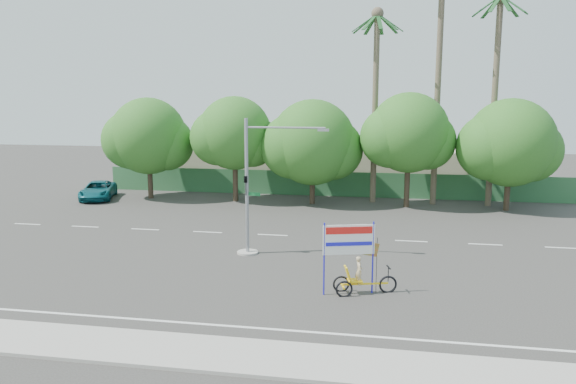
# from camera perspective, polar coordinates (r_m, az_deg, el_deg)

# --- Properties ---
(ground) EXTENTS (120.00, 120.00, 0.00)m
(ground) POSITION_cam_1_polar(r_m,az_deg,el_deg) (25.24, -0.80, -9.00)
(ground) COLOR #33302D
(ground) RESTS_ON ground
(sidewalk_near) EXTENTS (50.00, 2.40, 0.12)m
(sidewalk_near) POSITION_cam_1_polar(r_m,az_deg,el_deg) (18.46, -5.40, -16.22)
(sidewalk_near) COLOR gray
(sidewalk_near) RESTS_ON ground
(fence) EXTENTS (38.00, 0.08, 2.00)m
(fence) POSITION_cam_1_polar(r_m,az_deg,el_deg) (45.74, 4.31, 0.83)
(fence) COLOR #336B3D
(fence) RESTS_ON ground
(building_left) EXTENTS (12.00, 8.00, 4.00)m
(building_left) POSITION_cam_1_polar(r_m,az_deg,el_deg) (51.91, -6.22, 2.99)
(building_left) COLOR beige
(building_left) RESTS_ON ground
(building_right) EXTENTS (14.00, 8.00, 3.60)m
(building_right) POSITION_cam_1_polar(r_m,az_deg,el_deg) (49.98, 14.02, 2.26)
(building_right) COLOR beige
(building_right) RESTS_ON ground
(tree_far_left) EXTENTS (7.14, 6.00, 7.96)m
(tree_far_left) POSITION_cam_1_polar(r_m,az_deg,el_deg) (45.56, -14.05, 5.30)
(tree_far_left) COLOR #473828
(tree_far_left) RESTS_ON ground
(tree_left) EXTENTS (6.66, 5.60, 8.07)m
(tree_left) POSITION_cam_1_polar(r_m,az_deg,el_deg) (43.15, -5.50, 5.70)
(tree_left) COLOR #473828
(tree_left) RESTS_ON ground
(tree_center) EXTENTS (7.62, 6.40, 7.85)m
(tree_center) POSITION_cam_1_polar(r_m,az_deg,el_deg) (41.99, 2.44, 4.81)
(tree_center) COLOR #473828
(tree_center) RESTS_ON ground
(tree_right) EXTENTS (6.90, 5.80, 8.36)m
(tree_right) POSITION_cam_1_polar(r_m,az_deg,el_deg) (41.58, 12.11, 5.62)
(tree_right) COLOR #473828
(tree_right) RESTS_ON ground
(tree_far_right) EXTENTS (7.38, 6.20, 7.94)m
(tree_far_right) POSITION_cam_1_polar(r_m,az_deg,el_deg) (42.44, 21.58, 4.42)
(tree_far_right) COLOR #473828
(tree_far_right) RESTS_ON ground
(palm_tall) EXTENTS (3.73, 3.79, 17.45)m
(palm_tall) POSITION_cam_1_polar(r_m,az_deg,el_deg) (43.15, 15.08, 12.60)
(palm_tall) COLOR #70604C
(palm_tall) RESTS_ON ground
(palm_mid) EXTENTS (3.73, 3.79, 15.45)m
(palm_mid) POSITION_cam_1_polar(r_m,az_deg,el_deg) (43.61, 20.35, 10.89)
(palm_mid) COLOR #70604C
(palm_mid) RESTS_ON ground
(palm_short) EXTENTS (3.73, 3.79, 14.45)m
(palm_short) POSITION_cam_1_polar(r_m,az_deg,el_deg) (42.97, 8.89, 10.68)
(palm_short) COLOR #70604C
(palm_short) RESTS_ON ground
(traffic_signal) EXTENTS (4.72, 1.10, 7.00)m
(traffic_signal) POSITION_cam_1_polar(r_m,az_deg,el_deg) (28.73, -3.61, -0.67)
(traffic_signal) COLOR gray
(traffic_signal) RESTS_ON ground
(trike_billboard) EXTENTS (3.05, 1.22, 3.10)m
(trike_billboard) POSITION_cam_1_polar(r_m,az_deg,el_deg) (23.47, 6.88, -7.34)
(trike_billboard) COLOR black
(trike_billboard) RESTS_ON ground
(pickup_truck) EXTENTS (3.74, 5.47, 1.39)m
(pickup_truck) POSITION_cam_1_polar(r_m,az_deg,el_deg) (46.84, -18.74, 0.17)
(pickup_truck) COLOR #0D565E
(pickup_truck) RESTS_ON ground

